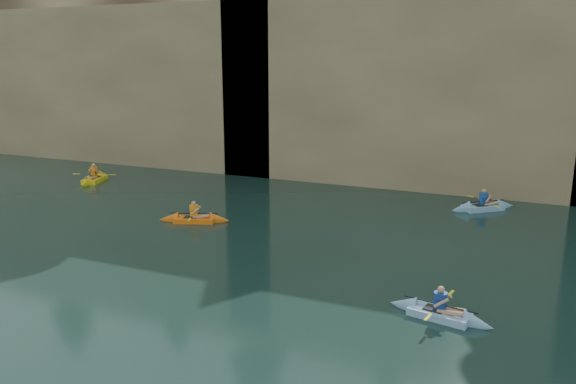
% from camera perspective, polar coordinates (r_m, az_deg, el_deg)
% --- Properties ---
extents(cliff, '(70.00, 16.00, 12.00)m').
position_cam_1_polar(cliff, '(38.59, 13.33, 11.73)').
color(cliff, tan).
rests_on(cliff, ground).
extents(cliff_slab_west, '(26.00, 2.40, 10.56)m').
position_cam_1_polar(cliff_slab_west, '(40.67, -18.35, 10.47)').
color(cliff_slab_west, tan).
rests_on(cliff_slab_west, ground).
extents(cliff_slab_center, '(24.00, 2.40, 11.40)m').
position_cam_1_polar(cliff_slab_center, '(30.98, 14.54, 10.73)').
color(cliff_slab_center, tan).
rests_on(cliff_slab_center, ground).
extents(sea_cave_west, '(4.50, 1.00, 4.00)m').
position_cam_1_polar(sea_cave_west, '(39.17, -16.40, 5.69)').
color(sea_cave_west, black).
rests_on(sea_cave_west, ground).
extents(sea_cave_center, '(3.50, 1.00, 3.20)m').
position_cam_1_polar(sea_cave_center, '(32.26, 3.33, 3.90)').
color(sea_cave_center, black).
rests_on(sea_cave_center, ground).
extents(kayaker_orange, '(3.13, 2.20, 1.17)m').
position_cam_1_polar(kayaker_orange, '(24.78, -9.50, -2.71)').
color(kayaker_orange, orange).
rests_on(kayaker_orange, ground).
extents(kayaker_ltblue_near, '(3.01, 2.27, 1.16)m').
position_cam_1_polar(kayaker_ltblue_near, '(16.37, 15.13, -11.78)').
color(kayaker_ltblue_near, '#83B5DC').
rests_on(kayaker_ltblue_near, ground).
extents(kayaker_yellow, '(2.49, 3.32, 1.33)m').
position_cam_1_polar(kayaker_yellow, '(34.17, -19.04, 1.27)').
color(kayaker_yellow, yellow).
rests_on(kayaker_yellow, ground).
extents(kayaker_ltblue_mid, '(3.07, 2.72, 1.27)m').
position_cam_1_polar(kayaker_ltblue_mid, '(27.88, 19.19, -1.43)').
color(kayaker_ltblue_mid, '#7CB0D0').
rests_on(kayaker_ltblue_mid, ground).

